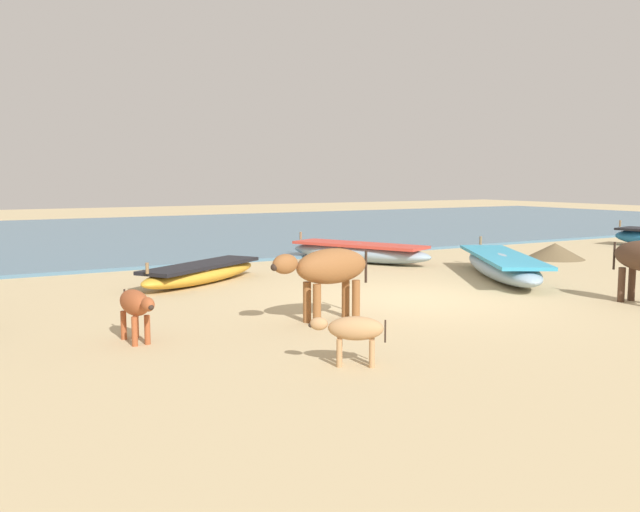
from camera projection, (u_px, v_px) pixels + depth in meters
ground at (414, 299)px, 11.92m from camera, size 80.00×80.00×0.00m
sea_water at (149, 233)px, 25.78m from camera, size 60.00×20.00×0.08m
fishing_boat_0 at (201, 273)px, 13.62m from camera, size 3.32×2.50×0.59m
fishing_boat_3 at (359, 252)px, 17.05m from camera, size 2.54×4.02×0.67m
fishing_boat_4 at (502, 265)px, 14.31m from camera, size 3.30×4.50×0.70m
cow_adult_brown at (328, 269)px, 9.93m from camera, size 1.68×0.55×1.08m
calf_near_tan at (353, 330)px, 7.63m from camera, size 0.79×0.62×0.57m
calf_far_rust at (136, 305)px, 8.70m from camera, size 0.35×1.05×0.68m
debris_pile_1 at (555, 251)px, 17.73m from camera, size 1.91×1.91×0.41m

